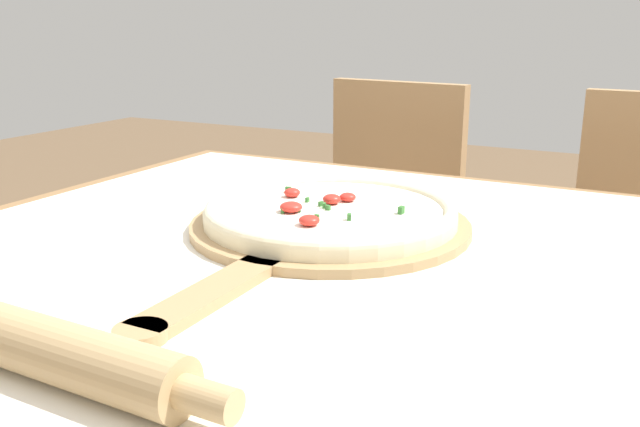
# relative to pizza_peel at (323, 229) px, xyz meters

# --- Properties ---
(dining_table) EXTENTS (1.15, 0.99, 0.75)m
(dining_table) POSITION_rel_pizza_peel_xyz_m (0.05, -0.05, -0.12)
(dining_table) COLOR olive
(dining_table) RESTS_ON ground_plane
(towel_cloth) EXTENTS (1.07, 0.91, 0.00)m
(towel_cloth) POSITION_rel_pizza_peel_xyz_m (0.05, -0.05, -0.01)
(towel_cloth) COLOR white
(towel_cloth) RESTS_ON dining_table
(pizza_peel) EXTENTS (0.38, 0.59, 0.01)m
(pizza_peel) POSITION_rel_pizza_peel_xyz_m (0.00, 0.00, 0.00)
(pizza_peel) COLOR tan
(pizza_peel) RESTS_ON towel_cloth
(pizza) EXTENTS (0.34, 0.34, 0.03)m
(pizza) POSITION_rel_pizza_peel_xyz_m (-0.00, 0.02, 0.02)
(pizza) COLOR beige
(pizza) RESTS_ON pizza_peel
(rolling_pin) EXTENTS (0.41, 0.06, 0.05)m
(rolling_pin) POSITION_rel_pizza_peel_xyz_m (-0.04, -0.44, 0.02)
(rolling_pin) COLOR tan
(rolling_pin) RESTS_ON towel_cloth
(chair_left) EXTENTS (0.44, 0.44, 0.88)m
(chair_left) POSITION_rel_pizza_peel_xyz_m (-0.25, 0.81, -0.25)
(chair_left) COLOR tan
(chair_left) RESTS_ON ground_plane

